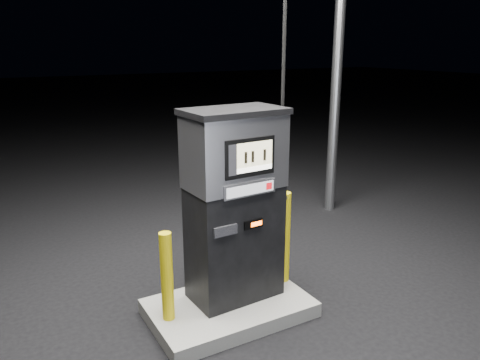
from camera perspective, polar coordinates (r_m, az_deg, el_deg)
ground at (r=5.01m, az=-1.33°, el=-16.06°), size 80.00×80.00×0.00m
pump_island at (r=4.97m, az=-1.34°, el=-15.33°), size 1.60×1.00×0.15m
fuel_dispenser at (r=4.64m, az=-0.64°, el=-2.97°), size 1.08×0.63×4.05m
bollard_left at (r=4.51m, az=-8.90°, el=-11.57°), size 0.14×0.14×0.88m
bollard_right at (r=5.14m, az=5.35°, el=-6.97°), size 0.16×0.16×1.02m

